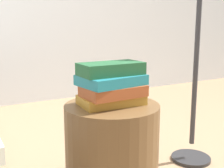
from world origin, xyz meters
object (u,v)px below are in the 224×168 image
Objects in this scene: book_rust at (114,91)px; book_teal at (111,80)px; book_forest at (112,69)px; side_table at (112,149)px; book_ochre at (111,100)px.

book_teal is (-0.01, 0.02, 0.05)m from book_rust.
book_forest reaches higher than book_teal.
side_table is 1.62× the size of book_rust.
side_table is at bearing -68.72° from book_ochre.
book_teal is at bearing -156.69° from book_ochre.
book_teal is (-0.00, 0.01, 0.35)m from side_table.
book_ochre is 1.02× the size of book_teal.
book_ochre is 0.15m from book_forest.
book_rust reaches higher than side_table.
book_rust is at bearing -80.51° from side_table.
book_rust is at bearing -98.25° from book_forest.
book_ochre is 0.05m from book_rust.
book_rust is at bearing -73.50° from book_ochre.
book_teal is at bearing 114.70° from side_table.
book_teal reaches higher than side_table.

